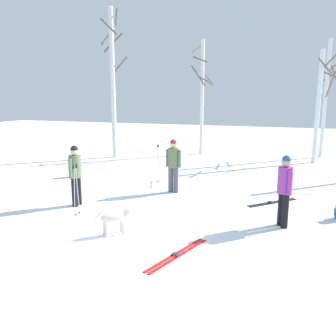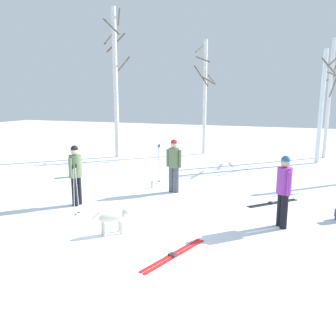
{
  "view_description": "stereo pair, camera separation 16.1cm",
  "coord_description": "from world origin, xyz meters",
  "px_view_note": "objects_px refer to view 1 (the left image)",
  "views": [
    {
      "loc": [
        3.68,
        -6.82,
        3.03
      ],
      "look_at": [
        0.35,
        2.47,
        1.0
      ],
      "focal_mm": 37.17,
      "sensor_mm": 36.0,
      "label": 1
    },
    {
      "loc": [
        3.83,
        -6.77,
        3.03
      ],
      "look_at": [
        0.35,
        2.47,
        1.0
      ],
      "focal_mm": 37.17,
      "sensor_mm": 36.0,
      "label": 2
    }
  ],
  "objects_px": {
    "birch_tree_3": "(326,97)",
    "backpack_1": "(72,172)",
    "ski_poles_1": "(158,163)",
    "birch_tree_2": "(319,104)",
    "person_2": "(75,172)",
    "water_bottle_0": "(151,185)",
    "dog": "(115,218)",
    "person_1": "(285,186)",
    "ski_poles_0": "(76,189)",
    "birch_tree_1": "(202,96)",
    "ski_pair_lying_1": "(177,255)",
    "birch_tree_0": "(113,81)",
    "ski_pair_lying_0": "(272,203)",
    "person_0": "(173,162)"
  },
  "relations": [
    {
      "from": "birch_tree_3",
      "to": "backpack_1",
      "type": "bearing_deg",
      "value": -138.8
    },
    {
      "from": "ski_poles_1",
      "to": "birch_tree_2",
      "type": "height_order",
      "value": "birch_tree_2"
    },
    {
      "from": "person_2",
      "to": "water_bottle_0",
      "type": "xyz_separation_m",
      "value": [
        1.25,
        2.49,
        -0.88
      ]
    },
    {
      "from": "dog",
      "to": "ski_poles_1",
      "type": "xyz_separation_m",
      "value": [
        -0.81,
        4.68,
        0.36
      ]
    },
    {
      "from": "person_1",
      "to": "ski_poles_0",
      "type": "distance_m",
      "value": 5.12
    },
    {
      "from": "ski_poles_1",
      "to": "person_2",
      "type": "bearing_deg",
      "value": -110.96
    },
    {
      "from": "ski_poles_0",
      "to": "birch_tree_1",
      "type": "xyz_separation_m",
      "value": [
        0.5,
        10.81,
        2.35
      ]
    },
    {
      "from": "ski_pair_lying_1",
      "to": "water_bottle_0",
      "type": "bearing_deg",
      "value": 118.06
    },
    {
      "from": "birch_tree_2",
      "to": "dog",
      "type": "bearing_deg",
      "value": -113.06
    },
    {
      "from": "person_2",
      "to": "dog",
      "type": "xyz_separation_m",
      "value": [
        2.03,
        -1.5,
        -0.59
      ]
    },
    {
      "from": "ski_pair_lying_1",
      "to": "birch_tree_3",
      "type": "relative_size",
      "value": 0.32
    },
    {
      "from": "ski_pair_lying_1",
      "to": "birch_tree_2",
      "type": "relative_size",
      "value": 0.35
    },
    {
      "from": "water_bottle_0",
      "to": "birch_tree_2",
      "type": "distance_m",
      "value": 9.15
    },
    {
      "from": "person_2",
      "to": "dog",
      "type": "relative_size",
      "value": 2.52
    },
    {
      "from": "dog",
      "to": "birch_tree_0",
      "type": "distance_m",
      "value": 10.87
    },
    {
      "from": "dog",
      "to": "backpack_1",
      "type": "height_order",
      "value": "dog"
    },
    {
      "from": "dog",
      "to": "birch_tree_2",
      "type": "xyz_separation_m",
      "value": [
        4.64,
        10.89,
        2.3
      ]
    },
    {
      "from": "person_1",
      "to": "birch_tree_0",
      "type": "bearing_deg",
      "value": 138.88
    },
    {
      "from": "birch_tree_3",
      "to": "birch_tree_2",
      "type": "bearing_deg",
      "value": -102.77
    },
    {
      "from": "backpack_1",
      "to": "person_2",
      "type": "bearing_deg",
      "value": -53.22
    },
    {
      "from": "ski_pair_lying_1",
      "to": "backpack_1",
      "type": "relative_size",
      "value": 4.13
    },
    {
      "from": "dog",
      "to": "ski_poles_1",
      "type": "bearing_deg",
      "value": 99.84
    },
    {
      "from": "backpack_1",
      "to": "birch_tree_1",
      "type": "bearing_deg",
      "value": 65.24
    },
    {
      "from": "birch_tree_0",
      "to": "birch_tree_1",
      "type": "distance_m",
      "value": 4.65
    },
    {
      "from": "ski_pair_lying_0",
      "to": "water_bottle_0",
      "type": "xyz_separation_m",
      "value": [
        -3.96,
        0.36,
        0.09
      ]
    },
    {
      "from": "person_1",
      "to": "birch_tree_1",
      "type": "height_order",
      "value": "birch_tree_1"
    },
    {
      "from": "dog",
      "to": "birch_tree_3",
      "type": "relative_size",
      "value": 0.12
    },
    {
      "from": "ski_pair_lying_1",
      "to": "backpack_1",
      "type": "height_order",
      "value": "backpack_1"
    },
    {
      "from": "ski_pair_lying_0",
      "to": "birch_tree_1",
      "type": "height_order",
      "value": "birch_tree_1"
    },
    {
      "from": "water_bottle_0",
      "to": "birch_tree_3",
      "type": "height_order",
      "value": "birch_tree_3"
    },
    {
      "from": "ski_poles_0",
      "to": "person_1",
      "type": "bearing_deg",
      "value": 11.81
    },
    {
      "from": "dog",
      "to": "water_bottle_0",
      "type": "height_order",
      "value": "dog"
    },
    {
      "from": "birch_tree_1",
      "to": "birch_tree_3",
      "type": "height_order",
      "value": "birch_tree_1"
    },
    {
      "from": "birch_tree_1",
      "to": "birch_tree_2",
      "type": "relative_size",
      "value": 1.15
    },
    {
      "from": "ski_poles_0",
      "to": "birch_tree_0",
      "type": "distance_m",
      "value": 9.54
    },
    {
      "from": "ski_pair_lying_0",
      "to": "birch_tree_3",
      "type": "relative_size",
      "value": 0.24
    },
    {
      "from": "dog",
      "to": "ski_pair_lying_1",
      "type": "height_order",
      "value": "dog"
    },
    {
      "from": "dog",
      "to": "birch_tree_2",
      "type": "distance_m",
      "value": 12.06
    },
    {
      "from": "person_0",
      "to": "ski_poles_0",
      "type": "distance_m",
      "value": 3.44
    },
    {
      "from": "person_0",
      "to": "ski_pair_lying_1",
      "type": "relative_size",
      "value": 0.94
    },
    {
      "from": "person_2",
      "to": "birch_tree_0",
      "type": "xyz_separation_m",
      "value": [
        -2.86,
        7.59,
        2.8
      ]
    },
    {
      "from": "water_bottle_0",
      "to": "person_0",
      "type": "bearing_deg",
      "value": -14.86
    },
    {
      "from": "person_0",
      "to": "ski_poles_1",
      "type": "xyz_separation_m",
      "value": [
        -0.89,
        0.92,
        -0.24
      ]
    },
    {
      "from": "ski_poles_1",
      "to": "birch_tree_3",
      "type": "xyz_separation_m",
      "value": [
        5.83,
        7.91,
        2.25
      ]
    },
    {
      "from": "birch_tree_3",
      "to": "birch_tree_1",
      "type": "bearing_deg",
      "value": -169.97
    },
    {
      "from": "birch_tree_1",
      "to": "birch_tree_3",
      "type": "bearing_deg",
      "value": 10.03
    },
    {
      "from": "backpack_1",
      "to": "birch_tree_1",
      "type": "xyz_separation_m",
      "value": [
        3.25,
        7.06,
        2.86
      ]
    },
    {
      "from": "dog",
      "to": "water_bottle_0",
      "type": "distance_m",
      "value": 4.07
    },
    {
      "from": "ski_pair_lying_1",
      "to": "water_bottle_0",
      "type": "xyz_separation_m",
      "value": [
        -2.42,
        4.53,
        0.09
      ]
    },
    {
      "from": "ski_poles_1",
      "to": "birch_tree_0",
      "type": "xyz_separation_m",
      "value": [
        -4.08,
        4.41,
        3.04
      ]
    }
  ]
}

